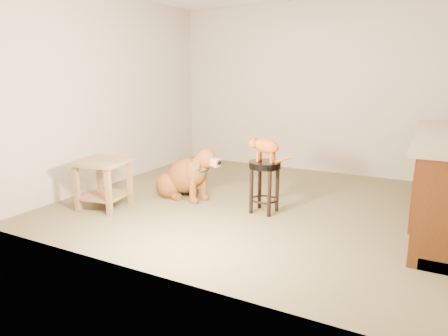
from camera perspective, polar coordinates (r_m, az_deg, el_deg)
The scene contains 7 objects.
floor at distance 4.83m, azimuth 5.42°, elevation -5.16°, with size 4.50×4.00×0.01m, color brown.
room_shell at distance 4.58m, azimuth 5.88°, elevation 15.14°, with size 4.54×4.04×2.62m.
padded_stool at distance 4.45m, azimuth 5.83°, elevation -1.22°, with size 0.36×0.36×0.58m.
wood_stool at distance 4.95m, azimuth 28.18°, elevation -1.38°, with size 0.50×0.50×0.78m.
side_table at distance 4.80m, azimuth -16.86°, elevation -1.14°, with size 0.62×0.62×0.57m.
golden_retriever at distance 5.01m, azimuth -5.51°, elevation -1.30°, with size 1.09×0.62×0.71m.
tabby_kitten at distance 4.38m, azimuth 5.80°, elevation 3.05°, with size 0.49×0.17×0.31m.
Camera 1 is at (1.73, -4.24, 1.52)m, focal length 32.00 mm.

